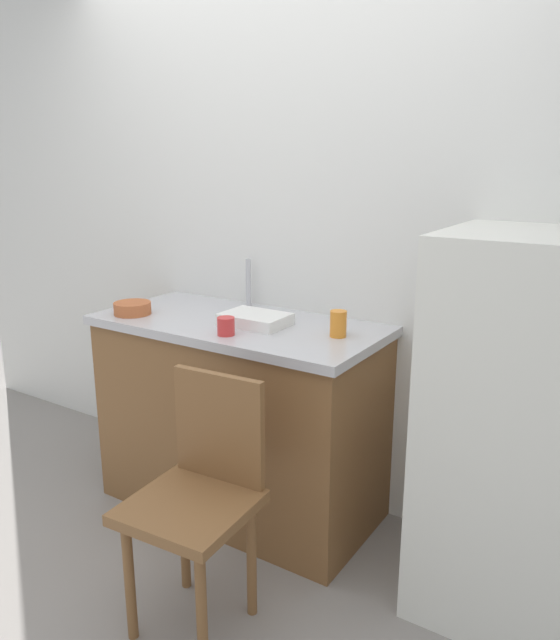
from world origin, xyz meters
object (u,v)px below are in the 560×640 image
dish_tray (255,319)px  refrigerator (512,429)px  chair (200,491)px  terracotta_bowl (132,308)px  cup_orange (338,324)px  cup_red (226,326)px

dish_tray → refrigerator: bearing=1.0°
chair → dish_tray: bearing=104.7°
terracotta_bowl → dish_tray: bearing=14.8°
dish_tray → cup_orange: size_ratio=2.62×
refrigerator → cup_red: 1.14m
refrigerator → cup_orange: (-0.70, 0.02, 0.28)m
refrigerator → chair: 1.11m
cup_red → terracotta_bowl: bearing=176.3°
chair → terracotta_bowl: terracotta_bowl is taller
dish_tray → cup_red: (-0.01, -0.19, 0.01)m
refrigerator → cup_red: refrigerator is taller
dish_tray → cup_red: size_ratio=3.79×
chair → cup_red: cup_red is taller
dish_tray → terracotta_bowl: (-0.58, -0.15, 0.00)m
chair → dish_tray: dish_tray is taller
chair → refrigerator: bearing=33.7°
terracotta_bowl → cup_red: cup_red is taller
refrigerator → cup_red: bearing=-169.1°
refrigerator → terracotta_bowl: (-1.67, -0.17, 0.25)m
refrigerator → chair: size_ratio=1.55×
refrigerator → cup_orange: bearing=178.6°
terracotta_bowl → cup_red: (0.57, -0.04, 0.01)m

